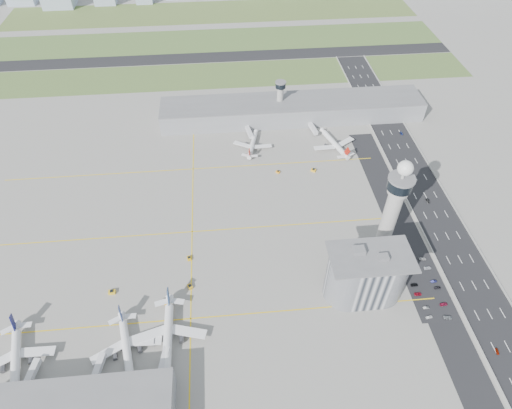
{
  "coord_description": "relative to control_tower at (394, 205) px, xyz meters",
  "views": [
    {
      "loc": [
        -17.14,
        -147.14,
        197.39
      ],
      "look_at": [
        0.0,
        35.0,
        15.0
      ],
      "focal_mm": 30.0,
      "sensor_mm": 36.0,
      "label": 1
    }
  ],
  "objects": [
    {
      "name": "ground",
      "position": [
        -72.0,
        -8.0,
        -35.04
      ],
      "size": [
        1000.0,
        1000.0,
        0.0
      ],
      "primitive_type": "plane",
      "color": "gray"
    },
    {
      "name": "grass_strip_0",
      "position": [
        -92.0,
        217.0,
        -35.0
      ],
      "size": [
        480.0,
        50.0,
        0.08
      ],
      "primitive_type": "cube",
      "color": "#506630",
      "rests_on": "ground"
    },
    {
      "name": "grass_strip_1",
      "position": [
        -92.0,
        292.0,
        -35.0
      ],
      "size": [
        480.0,
        60.0,
        0.08
      ],
      "primitive_type": "cube",
      "color": "#43632E",
      "rests_on": "ground"
    },
    {
      "name": "grass_strip_2",
      "position": [
        -92.0,
        372.0,
        -35.0
      ],
      "size": [
        480.0,
        70.0,
        0.08
      ],
      "primitive_type": "cube",
      "color": "#4A5F2D",
      "rests_on": "ground"
    },
    {
      "name": "runway",
      "position": [
        -92.0,
        254.0,
        -34.98
      ],
      "size": [
        480.0,
        22.0,
        0.1
      ],
      "primitive_type": "cube",
      "color": "black",
      "rests_on": "ground"
    },
    {
      "name": "highway",
      "position": [
        43.0,
        -8.0,
        -34.99
      ],
      "size": [
        28.0,
        500.0,
        0.1
      ],
      "primitive_type": "cube",
      "color": "black",
      "rests_on": "ground"
    },
    {
      "name": "barrier_left",
      "position": [
        29.0,
        -8.0,
        -34.44
      ],
      "size": [
        0.6,
        500.0,
        1.2
      ],
      "primitive_type": "cube",
      "color": "#9E9E99",
      "rests_on": "ground"
    },
    {
      "name": "barrier_right",
      "position": [
        57.0,
        -8.0,
        -34.44
      ],
      "size": [
        0.6,
        500.0,
        1.2
      ],
      "primitive_type": "cube",
      "color": "#9E9E99",
      "rests_on": "ground"
    },
    {
      "name": "landside_road",
      "position": [
        18.0,
        -18.0,
        -35.0
      ],
      "size": [
        18.0,
        260.0,
        0.08
      ],
      "primitive_type": "cube",
      "color": "black",
      "rests_on": "ground"
    },
    {
      "name": "parking_lot",
      "position": [
        16.0,
        -30.0,
        -34.99
      ],
      "size": [
        20.0,
        44.0,
        0.1
      ],
      "primitive_type": "cube",
      "color": "black",
      "rests_on": "ground"
    },
    {
      "name": "taxiway_line_h_0",
      "position": [
        -112.0,
        -38.0,
        -35.04
      ],
      "size": [
        260.0,
        0.6,
        0.01
      ],
      "primitive_type": "cube",
      "color": "yellow",
      "rests_on": "ground"
    },
    {
      "name": "taxiway_line_h_1",
      "position": [
        -112.0,
        22.0,
        -35.04
      ],
      "size": [
        260.0,
        0.6,
        0.01
      ],
      "primitive_type": "cube",
      "color": "yellow",
      "rests_on": "ground"
    },
    {
      "name": "taxiway_line_h_2",
      "position": [
        -112.0,
        82.0,
        -35.04
      ],
      "size": [
        260.0,
        0.6,
        0.01
      ],
      "primitive_type": "cube",
      "color": "yellow",
      "rests_on": "ground"
    },
    {
      "name": "taxiway_line_v",
      "position": [
        -112.0,
        22.0,
        -35.04
      ],
      "size": [
        0.6,
        260.0,
        0.01
      ],
      "primitive_type": "cube",
      "color": "yellow",
      "rests_on": "ground"
    },
    {
      "name": "control_tower",
      "position": [
        0.0,
        0.0,
        0.0
      ],
      "size": [
        14.0,
        14.0,
        64.5
      ],
      "color": "#ADAAA5",
      "rests_on": "ground"
    },
    {
      "name": "secondary_tower",
      "position": [
        -42.0,
        142.0,
        -16.24
      ],
      "size": [
        8.6,
        8.6,
        31.9
      ],
      "color": "#ADAAA5",
      "rests_on": "ground"
    },
    {
      "name": "admin_building",
      "position": [
        -20.01,
        -30.0,
        -19.74
      ],
      "size": [
        42.0,
        24.0,
        33.5
      ],
      "color": "#B2B2B7",
      "rests_on": "ground"
    },
    {
      "name": "terminal_pier",
      "position": [
        -32.0,
        140.0,
        -27.14
      ],
      "size": [
        210.0,
        32.0,
        15.8
      ],
      "color": "gray",
      "rests_on": "ground"
    },
    {
      "name": "airplane_near_a",
      "position": [
        -193.47,
        -54.54,
        -29.09
      ],
      "size": [
        45.77,
        50.32,
        11.91
      ],
      "primitive_type": null,
      "rotation": [
        0.0,
        0.0,
        -1.31
      ],
      "color": "white",
      "rests_on": "ground"
    },
    {
      "name": "airplane_near_b",
      "position": [
        -142.11,
        -53.49,
        -29.35
      ],
      "size": [
        43.05,
        47.56,
        11.38
      ],
      "primitive_type": null,
      "rotation": [
        0.0,
        0.0,
        -1.34
      ],
      "color": "white",
      "rests_on": "ground"
    },
    {
      "name": "airplane_near_c",
      "position": [
        -122.59,
        -48.78,
        -28.72
      ],
      "size": [
        38.69,
        45.42,
        12.65
      ],
      "primitive_type": null,
      "rotation": [
        0.0,
        0.0,
        -1.56
      ],
      "color": "white",
      "rests_on": "ground"
    },
    {
      "name": "airplane_far_a",
      "position": [
        -67.31,
        104.05,
        -30.17
      ],
      "size": [
        37.0,
        40.81,
        9.73
      ],
      "primitive_type": null,
      "rotation": [
        0.0,
        0.0,
        1.33
      ],
      "color": "white",
      "rests_on": "ground"
    },
    {
      "name": "airplane_far_b",
      "position": [
        -6.26,
        98.69,
        -29.44
      ],
      "size": [
        44.56,
        48.46,
        11.21
      ],
      "primitive_type": null,
      "rotation": [
        0.0,
        0.0,
        1.88
      ],
      "color": "white",
      "rests_on": "ground"
    },
    {
      "name": "jet_bridge_near_0",
      "position": [
        -185.0,
        -69.0,
        -32.19
      ],
      "size": [
        5.39,
        14.31,
        5.7
      ],
      "primitive_type": null,
      "rotation": [
        0.0,
        0.0,
        1.4
      ],
      "color": "silver",
      "rests_on": "ground"
    },
    {
      "name": "jet_bridge_near_1",
      "position": [
        -155.0,
        -69.0,
        -32.19
      ],
      "size": [
        5.39,
        14.31,
        5.7
      ],
      "primitive_type": null,
      "rotation": [
        0.0,
        0.0,
        1.4
      ],
      "color": "silver",
      "rests_on": "ground"
    },
    {
      "name": "jet_bridge_near_2",
      "position": [
        -125.0,
        -69.0,
        -32.19
      ],
      "size": [
        5.39,
        14.31,
        5.7
      ],
      "primitive_type": null,
      "rotation": [
        0.0,
        0.0,
        1.4
      ],
      "color": "silver",
      "rests_on": "ground"
    },
    {
      "name": "jet_bridge_far_0",
      "position": [
        -70.0,
        124.0,
        -32.19
      ],
      "size": [
        5.39,
        14.31,
        5.7
      ],
      "primitive_type": null,
      "rotation": [
        0.0,
        0.0,
        -1.4
      ],
      "color": "silver",
      "rests_on": "ground"
    },
    {
      "name": "jet_bridge_far_1",
      "position": [
        -20.0,
        124.0,
        -32.19
      ],
      "size": [
        5.39,
        14.31,
        5.7
      ],
      "primitive_type": null,
      "rotation": [
        0.0,
        0.0,
        -1.4
      ],
      "color": "silver",
      "rests_on": "ground"
    },
    {
      "name": "tug_0",
      "position": [
        -154.57,
        -18.31,
        -33.99
      ],
      "size": [
        3.72,
        2.63,
        2.1
      ],
      "primitive_type": null,
      "rotation": [
        0.0,
        0.0,
        -1.53
      ],
      "color": "gold",
      "rests_on": "ground"
    },
    {
      "name": "tug_1",
      "position": [
        -124.55,
        -27.34,
        -34.04
      ],
      "size": [
        3.44,
        4.06,
        2.0
      ],
      "primitive_type": null,
      "rotation": [
        0.0,
        0.0,
        2.77
      ],
      "color": "#CD8A08",
      "rests_on": "ground"
    },
    {
      "name": "tug_2",
      "position": [
        -112.57,
        -18.71,
        -34.1
      ],
      "size": [
        3.48,
        3.91,
        1.89
      ],
      "primitive_type": null,
      "rotation": [
        0.0,
        0.0,
        0.48
      ],
      "color": "gold",
      "rests_on": "ground"
    },
    {
      "name": "tug_3",
      "position": [
        -113.42,
        0.99,
        -34.16
      ],
      "size": [
        2.65,
        3.39,
        1.76
      ],
      "primitive_type": null,
      "rotation": [
        0.0,
        0.0,
        0.2
      ],
      "color": "gold",
      "rests_on": "ground"
    },
    {
      "name": "tug_4",
      "position": [
        -52.1,
        72.42,
        -34.24
      ],
      "size": [
        3.2,
        3.34,
        1.6
      ],
      "primitive_type": null,
      "rotation": [
        0.0,
        0.0,
        -2.47
      ],
      "color": "orange",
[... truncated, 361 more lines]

